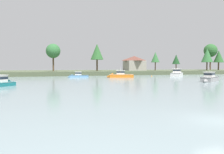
{
  "coord_description": "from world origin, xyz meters",
  "views": [
    {
      "loc": [
        -11.51,
        -12.31,
        3.74
      ],
      "look_at": [
        2.79,
        33.22,
        1.44
      ],
      "focal_mm": 35.88,
      "sensor_mm": 36.0,
      "label": 1
    }
  ],
  "objects_px": {
    "cruiser_teal": "(1,84)",
    "cruiser_orange": "(119,76)",
    "cruiser_grey": "(209,79)",
    "mooring_buoy_orange": "(152,76)",
    "cruiser_white": "(177,74)",
    "cruiser_skyblue": "(77,76)"
  },
  "relations": [
    {
      "from": "cruiser_white",
      "to": "cruiser_orange",
      "type": "bearing_deg",
      "value": -171.62
    },
    {
      "from": "cruiser_grey",
      "to": "cruiser_teal",
      "type": "xyz_separation_m",
      "value": [
        -45.93,
        1.35,
        -0.08
      ]
    },
    {
      "from": "cruiser_teal",
      "to": "cruiser_white",
      "type": "height_order",
      "value": "cruiser_white"
    },
    {
      "from": "cruiser_orange",
      "to": "mooring_buoy_orange",
      "type": "xyz_separation_m",
      "value": [
        14.23,
        3.85,
        -0.44
      ]
    },
    {
      "from": "cruiser_white",
      "to": "cruiser_skyblue",
      "type": "bearing_deg",
      "value": 178.48
    },
    {
      "from": "cruiser_orange",
      "to": "cruiser_white",
      "type": "bearing_deg",
      "value": 8.38
    },
    {
      "from": "cruiser_teal",
      "to": "cruiser_orange",
      "type": "distance_m",
      "value": 39.93
    },
    {
      "from": "cruiser_grey",
      "to": "mooring_buoy_orange",
      "type": "height_order",
      "value": "cruiser_grey"
    },
    {
      "from": "cruiser_teal",
      "to": "cruiser_skyblue",
      "type": "height_order",
      "value": "cruiser_teal"
    },
    {
      "from": "cruiser_orange",
      "to": "mooring_buoy_orange",
      "type": "bearing_deg",
      "value": 15.14
    },
    {
      "from": "cruiser_white",
      "to": "mooring_buoy_orange",
      "type": "distance_m",
      "value": 10.82
    },
    {
      "from": "cruiser_orange",
      "to": "mooring_buoy_orange",
      "type": "height_order",
      "value": "cruiser_orange"
    },
    {
      "from": "cruiser_teal",
      "to": "cruiser_skyblue",
      "type": "bearing_deg",
      "value": 57.44
    },
    {
      "from": "cruiser_teal",
      "to": "cruiser_orange",
      "type": "relative_size",
      "value": 0.75
    },
    {
      "from": "cruiser_orange",
      "to": "cruiser_skyblue",
      "type": "distance_m",
      "value": 13.92
    },
    {
      "from": "cruiser_orange",
      "to": "cruiser_grey",
      "type": "bearing_deg",
      "value": -60.92
    },
    {
      "from": "cruiser_orange",
      "to": "cruiser_teal",
      "type": "bearing_deg",
      "value": -142.42
    },
    {
      "from": "cruiser_grey",
      "to": "mooring_buoy_orange",
      "type": "distance_m",
      "value": 29.55
    },
    {
      "from": "cruiser_white",
      "to": "cruiser_grey",
      "type": "bearing_deg",
      "value": -110.09
    },
    {
      "from": "cruiser_teal",
      "to": "cruiser_white",
      "type": "distance_m",
      "value": 63.24
    },
    {
      "from": "cruiser_skyblue",
      "to": "mooring_buoy_orange",
      "type": "height_order",
      "value": "cruiser_skyblue"
    },
    {
      "from": "cruiser_orange",
      "to": "cruiser_skyblue",
      "type": "relative_size",
      "value": 1.29
    }
  ]
}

